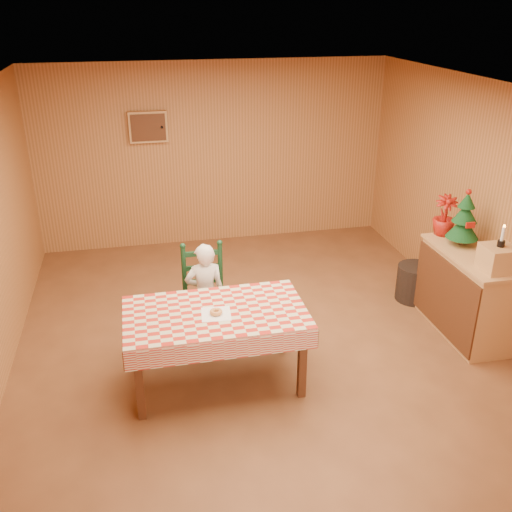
# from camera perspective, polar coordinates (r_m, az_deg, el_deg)

# --- Properties ---
(ground) EXTENTS (6.00, 6.00, 0.00)m
(ground) POSITION_cam_1_polar(r_m,az_deg,el_deg) (6.09, 0.41, -8.94)
(ground) COLOR brown
(ground) RESTS_ON ground
(cabin_walls) EXTENTS (5.10, 6.05, 2.65)m
(cabin_walls) POSITION_cam_1_polar(r_m,az_deg,el_deg) (5.81, -0.73, 9.22)
(cabin_walls) COLOR #AB703D
(cabin_walls) RESTS_ON ground
(dining_table) EXTENTS (1.66, 0.96, 0.77)m
(dining_table) POSITION_cam_1_polar(r_m,az_deg,el_deg) (5.21, -4.07, -6.33)
(dining_table) COLOR #512A15
(dining_table) RESTS_ON ground
(ladder_chair) EXTENTS (0.44, 0.40, 1.08)m
(ladder_chair) POSITION_cam_1_polar(r_m,az_deg,el_deg) (5.98, -5.15, -4.07)
(ladder_chair) COLOR black
(ladder_chair) RESTS_ON ground
(seated_child) EXTENTS (0.41, 0.27, 1.12)m
(seated_child) POSITION_cam_1_polar(r_m,az_deg,el_deg) (5.90, -5.10, -3.83)
(seated_child) COLOR silver
(seated_child) RESTS_ON ground
(napkin) EXTENTS (0.28, 0.28, 0.00)m
(napkin) POSITION_cam_1_polar(r_m,az_deg,el_deg) (5.13, -4.01, -5.80)
(napkin) COLOR white
(napkin) RESTS_ON dining_table
(donut) EXTENTS (0.15, 0.15, 0.04)m
(donut) POSITION_cam_1_polar(r_m,az_deg,el_deg) (5.12, -4.02, -5.60)
(donut) COLOR #D08A4A
(donut) RESTS_ON napkin
(shelf_unit) EXTENTS (0.54, 1.24, 0.93)m
(shelf_unit) POSITION_cam_1_polar(r_m,az_deg,el_deg) (6.51, 20.23, -3.51)
(shelf_unit) COLOR tan
(shelf_unit) RESTS_ON ground
(crate) EXTENTS (0.31, 0.31, 0.25)m
(crate) POSITION_cam_1_polar(r_m,az_deg,el_deg) (5.97, 23.06, -0.22)
(crate) COLOR tan
(crate) RESTS_ON shelf_unit
(christmas_tree) EXTENTS (0.34, 0.34, 0.62)m
(christmas_tree) POSITION_cam_1_polar(r_m,az_deg,el_deg) (6.41, 20.11, 3.41)
(christmas_tree) COLOR #512A15
(christmas_tree) RESTS_ON shelf_unit
(flower_arrangement) EXTENTS (0.31, 0.31, 0.45)m
(flower_arrangement) POSITION_cam_1_polar(r_m,az_deg,el_deg) (6.64, 18.36, 3.87)
(flower_arrangement) COLOR maroon
(flower_arrangement) RESTS_ON shelf_unit
(candle_set) EXTENTS (0.07, 0.07, 0.22)m
(candle_set) POSITION_cam_1_polar(r_m,az_deg,el_deg) (5.90, 23.36, 1.46)
(candle_set) COLOR black
(candle_set) RESTS_ON crate
(storage_bin) EXTENTS (0.57, 0.57, 0.44)m
(storage_bin) POSITION_cam_1_polar(r_m,az_deg,el_deg) (7.13, 15.60, -2.59)
(storage_bin) COLOR black
(storage_bin) RESTS_ON ground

